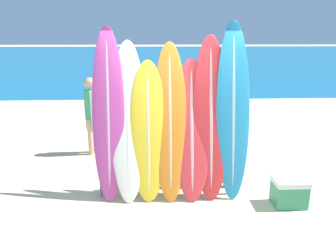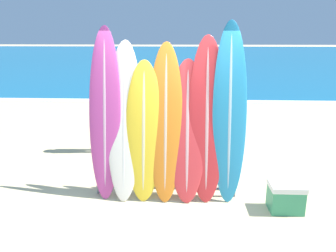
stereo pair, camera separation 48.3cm
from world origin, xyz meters
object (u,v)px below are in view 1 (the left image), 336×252
at_px(surfboard_slot_1, 128,122).
at_px(surfboard_slot_3, 170,122).
at_px(surfboard_slot_0, 108,115).
at_px(surfboard_slot_5, 211,118).
at_px(surfboard_slot_4, 192,130).
at_px(surfboard_slot_6, 233,112).
at_px(cooler_box, 289,192).
at_px(person_far_left, 91,113).
at_px(surfboard_rack, 170,167).
at_px(surfboard_slot_2, 148,131).
at_px(person_mid_beach, 164,95).
at_px(person_near_water, 158,114).

bearing_deg(surfboard_slot_1, surfboard_slot_3, -1.11).
height_order(surfboard_slot_0, surfboard_slot_5, surfboard_slot_0).
relative_size(surfboard_slot_4, surfboard_slot_6, 0.79).
distance_m(surfboard_slot_0, cooler_box, 2.90).
bearing_deg(person_far_left, surfboard_rack, -113.07).
height_order(surfboard_slot_2, surfboard_slot_5, surfboard_slot_5).
distance_m(surfboard_slot_3, cooler_box, 2.04).
bearing_deg(surfboard_slot_5, surfboard_slot_3, -179.15).
xyz_separation_m(surfboard_slot_0, surfboard_slot_3, (0.92, -0.01, -0.12)).
bearing_deg(person_mid_beach, surfboard_slot_6, -144.64).
xyz_separation_m(person_mid_beach, person_far_left, (-1.58, -2.21, 0.03)).
bearing_deg(cooler_box, surfboard_slot_0, 170.71).
xyz_separation_m(surfboard_slot_2, person_near_water, (0.16, 1.92, -0.19)).
bearing_deg(surfboard_slot_5, surfboard_slot_2, -177.09).
bearing_deg(surfboard_rack, surfboard_slot_2, 178.63).
relative_size(surfboard_slot_5, person_near_water, 1.57).
relative_size(surfboard_slot_5, cooler_box, 5.15).
bearing_deg(surfboard_slot_5, person_near_water, 112.74).
xyz_separation_m(surfboard_rack, surfboard_slot_3, (0.00, 0.05, 0.70)).
bearing_deg(person_far_left, person_near_water, -62.40).
xyz_separation_m(surfboard_rack, person_near_water, (-0.17, 1.93, 0.37)).
bearing_deg(surfboard_slot_0, person_near_water, 68.26).
distance_m(surfboard_slot_5, cooler_box, 1.58).
distance_m(surfboard_slot_1, surfboard_slot_4, 0.96).
bearing_deg(person_near_water, surfboard_slot_0, -67.07).
relative_size(surfboard_slot_6, cooler_box, 5.58).
height_order(surfboard_slot_2, person_mid_beach, surfboard_slot_2).
relative_size(surfboard_rack, surfboard_slot_0, 0.85).
bearing_deg(surfboard_slot_6, surfboard_slot_5, 179.35).
distance_m(surfboard_slot_3, surfboard_slot_4, 0.35).
bearing_deg(cooler_box, surfboard_slot_4, 163.98).
height_order(surfboard_rack, surfboard_slot_0, surfboard_slot_0).
xyz_separation_m(surfboard_slot_6, person_far_left, (-2.48, 1.91, -0.45)).
bearing_deg(surfboard_slot_3, surfboard_slot_5, 0.85).
distance_m(surfboard_slot_1, person_far_left, 2.13).
bearing_deg(surfboard_slot_0, surfboard_slot_6, -0.05).
distance_m(surfboard_slot_3, person_far_left, 2.47).
bearing_deg(surfboard_slot_4, surfboard_slot_6, 2.51).
bearing_deg(person_mid_beach, surfboard_slot_3, -157.61).
bearing_deg(surfboard_slot_4, surfboard_slot_2, -178.50).
relative_size(person_far_left, cooler_box, 3.38).
bearing_deg(person_mid_beach, surfboard_rack, -157.61).
bearing_deg(surfboard_slot_0, surfboard_rack, -3.36).
relative_size(surfboard_rack, surfboard_slot_4, 1.04).
distance_m(surfboard_rack, surfboard_slot_0, 1.23).
relative_size(surfboard_rack, surfboard_slot_6, 0.82).
relative_size(surfboard_slot_0, surfboard_slot_1, 1.09).
bearing_deg(cooler_box, surfboard_slot_2, 169.36).
height_order(surfboard_slot_3, surfboard_slot_4, surfboard_slot_3).
height_order(surfboard_rack, person_far_left, person_far_left).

